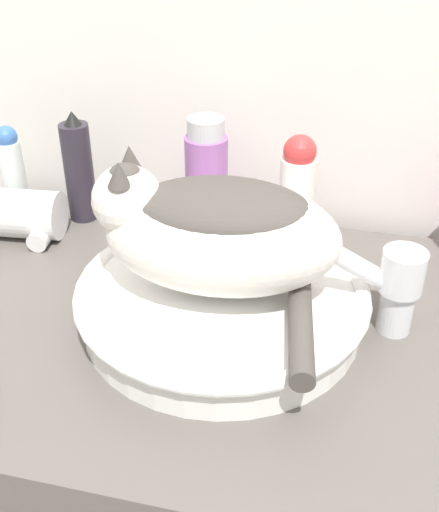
% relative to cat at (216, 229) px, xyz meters
% --- Properties ---
extents(sink_basin, '(0.38, 0.38, 0.06)m').
position_rel_cat_xyz_m(sink_basin, '(0.01, 0.00, -0.11)').
color(sink_basin, white).
rests_on(sink_basin, vanity_counter).
extents(cat, '(0.31, 0.27, 0.17)m').
position_rel_cat_xyz_m(cat, '(0.00, 0.00, 0.00)').
color(cat, silver).
rests_on(cat, sink_basin).
extents(faucet, '(0.14, 0.06, 0.13)m').
position_rel_cat_xyz_m(faucet, '(0.22, 0.03, -0.07)').
color(faucet, silver).
rests_on(faucet, vanity_counter).
extents(hairspray_can_black, '(0.05, 0.05, 0.19)m').
position_rel_cat_xyz_m(hairspray_can_black, '(-0.28, 0.22, -0.05)').
color(hairspray_can_black, '#28232D').
rests_on(hairspray_can_black, vanity_counter).
extents(mouthwash_bottle, '(0.07, 0.07, 0.19)m').
position_rel_cat_xyz_m(mouthwash_bottle, '(-0.07, 0.22, -0.05)').
color(mouthwash_bottle, '#93569E').
rests_on(mouthwash_bottle, vanity_counter).
extents(lotion_bottle_white, '(0.05, 0.05, 0.18)m').
position_rel_cat_xyz_m(lotion_bottle_white, '(0.07, 0.22, -0.05)').
color(lotion_bottle_white, white).
rests_on(lotion_bottle_white, vanity_counter).
extents(deodorant_stick, '(0.04, 0.04, 0.15)m').
position_rel_cat_xyz_m(deodorant_stick, '(-0.41, 0.22, -0.06)').
color(deodorant_stick, silver).
rests_on(deodorant_stick, vanity_counter).
extents(hair_dryer, '(0.19, 0.10, 0.08)m').
position_rel_cat_xyz_m(hair_dryer, '(-0.37, 0.14, -0.10)').
color(hair_dryer, silver).
rests_on(hair_dryer, vanity_counter).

